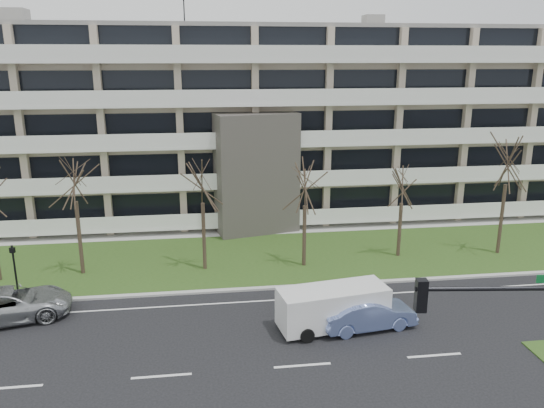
{
  "coord_description": "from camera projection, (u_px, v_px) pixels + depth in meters",
  "views": [
    {
      "loc": [
        -3.99,
        -19.87,
        12.87
      ],
      "look_at": [
        0.01,
        10.0,
        4.52
      ],
      "focal_mm": 35.0,
      "sensor_mm": 36.0,
      "label": 1
    }
  ],
  "objects": [
    {
      "name": "tree_2",
      "position": [
        73.0,
        172.0,
        30.94
      ],
      "size": [
        4.13,
        4.13,
        8.25
      ],
      "color": "#382B21",
      "rests_on": "ground"
    },
    {
      "name": "white_van",
      "position": [
        334.0,
        304.0,
        25.87
      ],
      "size": [
        5.6,
        2.82,
        2.08
      ],
      "rotation": [
        0.0,
        0.0,
        0.15
      ],
      "color": "white",
      "rests_on": "ground"
    },
    {
      "name": "traffic_signal",
      "position": [
        524.0,
        342.0,
        16.69
      ],
      "size": [
        5.59,
        0.98,
        6.5
      ],
      "rotation": [
        0.0,
        0.0,
        -0.12
      ],
      "color": "black",
      "rests_on": "ground"
    },
    {
      "name": "silver_pickup",
      "position": [
        10.0,
        304.0,
        26.77
      ],
      "size": [
        6.45,
        4.08,
        1.66
      ],
      "primitive_type": "imported",
      "rotation": [
        0.0,
        0.0,
        1.81
      ],
      "color": "#ABAEB2",
      "rests_on": "ground"
    },
    {
      "name": "lane_edge_line",
      "position": [
        280.0,
        300.0,
        29.14
      ],
      "size": [
        90.0,
        0.12,
        0.01
      ],
      "primitive_type": "cube",
      "color": "white",
      "rests_on": "ground"
    },
    {
      "name": "tree_5",
      "position": [
        403.0,
        182.0,
        34.18
      ],
      "size": [
        3.29,
        3.29,
        6.58
      ],
      "color": "#382B21",
      "rests_on": "ground"
    },
    {
      "name": "grass_verge",
      "position": [
        266.0,
        257.0,
        35.34
      ],
      "size": [
        90.0,
        10.0,
        0.06
      ],
      "primitive_type": "cube",
      "color": "#274818",
      "rests_on": "ground"
    },
    {
      "name": "curb",
      "position": [
        276.0,
        288.0,
        30.55
      ],
      "size": [
        90.0,
        0.35,
        0.12
      ],
      "primitive_type": "cube",
      "color": "#B2B2AD",
      "rests_on": "ground"
    },
    {
      "name": "tree_4",
      "position": [
        305.0,
        181.0,
        32.43
      ],
      "size": [
        3.57,
        3.57,
        7.13
      ],
      "color": "#382B21",
      "rests_on": "ground"
    },
    {
      "name": "apartment_building",
      "position": [
        248.0,
        121.0,
        45.08
      ],
      "size": [
        60.5,
        15.1,
        18.75
      ],
      "color": "#C4B599",
      "rests_on": "ground"
    },
    {
      "name": "blue_sedan",
      "position": [
        368.0,
        313.0,
        25.94
      ],
      "size": [
        4.93,
        2.3,
        1.56
      ],
      "primitive_type": "imported",
      "rotation": [
        0.0,
        0.0,
        1.71
      ],
      "color": "#7C92D7",
      "rests_on": "ground"
    },
    {
      "name": "ground",
      "position": [
        302.0,
        366.0,
        22.93
      ],
      "size": [
        160.0,
        160.0,
        0.0
      ],
      "primitive_type": "plane",
      "color": "black",
      "rests_on": "ground"
    },
    {
      "name": "tree_3",
      "position": [
        202.0,
        176.0,
        31.75
      ],
      "size": [
        3.86,
        3.86,
        7.72
      ],
      "color": "#382B21",
      "rests_on": "ground"
    },
    {
      "name": "tree_6",
      "position": [
        509.0,
        156.0,
        34.27
      ],
      "size": [
        4.31,
        4.31,
        8.61
      ],
      "color": "#382B21",
      "rests_on": "ground"
    },
    {
      "name": "sidewalk",
      "position": [
        257.0,
        231.0,
        40.59
      ],
      "size": [
        90.0,
        2.0,
        0.08
      ],
      "primitive_type": "cube",
      "color": "#B2B2AD",
      "rests_on": "ground"
    },
    {
      "name": "pedestrian_signal",
      "position": [
        14.0,
        262.0,
        29.71
      ],
      "size": [
        0.32,
        0.29,
        2.78
      ],
      "rotation": [
        0.0,
        0.0,
        -0.42
      ],
      "color": "black",
      "rests_on": "ground"
    }
  ]
}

